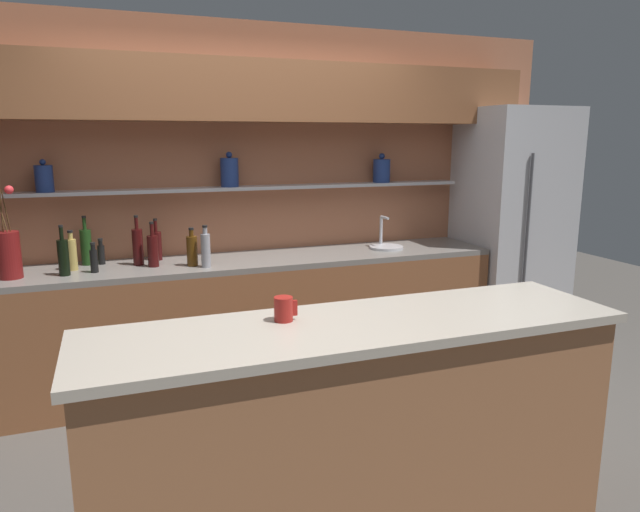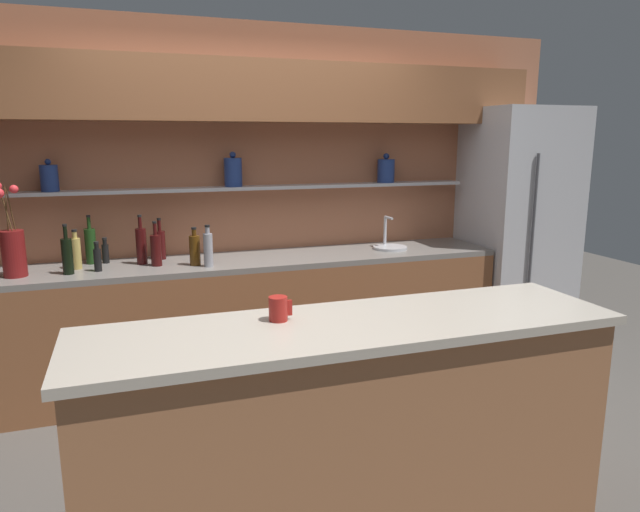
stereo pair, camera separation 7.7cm
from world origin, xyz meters
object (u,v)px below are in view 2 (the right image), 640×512
Objects in this scene: flower_vase at (13,248)px; coffee_mug at (278,309)px; bottle_spirit_9 at (76,252)px; bottle_wine_7 at (141,245)px; bottle_wine_1 at (156,249)px; bottle_wine_6 at (91,245)px; sink_fixture at (390,245)px; bottle_sauce_0 at (105,252)px; bottle_wine_3 at (160,244)px; bottle_spirit_4 at (195,250)px; bottle_wine_8 at (67,255)px; bottle_spirit_5 at (208,249)px; bottle_sauce_2 at (97,258)px; refrigerator at (517,231)px.

flower_vase is 2.10m from coffee_mug.
bottle_wine_7 is at bearing 2.40° from bottle_spirit_9.
bottle_wine_1 is 0.91× the size of bottle_wine_6.
coffee_mug is (0.40, -1.72, 0.04)m from bottle_wine_1.
bottle_wine_7 is at bearing 105.27° from coffee_mug.
sink_fixture reaches higher than bottle_sauce_0.
bottle_wine_3 reaches higher than bottle_spirit_4.
bottle_wine_8 is at bearing -153.87° from bottle_wine_3.
bottle_wine_1 is at bearing -31.69° from bottle_sauce_0.
bottle_spirit_5 is 1.08× the size of bottle_spirit_9.
bottle_wine_3 is at bearing 174.22° from sink_fixture.
bottle_wine_1 is 1.08× the size of bottle_spirit_5.
bottle_spirit_4 is 0.77m from bottle_spirit_9.
bottle_spirit_4 reaches higher than sink_fixture.
sink_fixture is at bearing -1.42° from bottle_wine_7.
bottle_wine_1 is at bearing -8.01° from bottle_spirit_9.
bottle_spirit_9 reaches higher than bottle_sauce_2.
bottle_wine_3 is at bearing 26.13° from bottle_wine_8.
bottle_wine_6 is 2.10m from coffee_mug.
flower_vase is at bearing 126.76° from coffee_mug.
bottle_wine_1 is at bearing 2.40° from flower_vase.
bottle_wine_3 is at bearing 32.58° from bottle_sauce_2.
bottle_sauce_2 is 0.69× the size of bottle_spirit_5.
refrigerator is 2.87m from bottle_wine_3.
bottle_sauce_0 is 0.27m from bottle_wine_7.
bottle_wine_6 is 0.31m from bottle_wine_8.
flower_vase reaches higher than sink_fixture.
bottle_spirit_4 is 0.92× the size of bottle_spirit_5.
flower_vase is 0.77m from bottle_wine_7.
bottle_wine_7 is (0.33, -0.13, 0.00)m from bottle_wine_6.
bottle_spirit_4 is at bearing 0.25° from bottle_wine_8.
flower_vase reaches higher than bottle_spirit_4.
flower_vase is (-3.76, -0.03, 0.10)m from refrigerator.
bottle_spirit_9 is at bearing 179.27° from sink_fixture.
bottle_spirit_4 is (0.62, -0.02, 0.02)m from bottle_sauce_2.
bottle_sauce_0 is 1.74× the size of coffee_mug.
bottle_wine_7 is 3.31× the size of coffee_mug.
bottle_sauce_0 is 2.05m from coffee_mug.
coffee_mug is at bearing -60.10° from bottle_wine_8.
bottle_spirit_9 is (-0.54, -0.15, 0.00)m from bottle_wine_3.
flower_vase is 1.19m from bottle_spirit_5.
bottle_sauce_0 is 0.56× the size of bottle_wine_8.
refrigerator is 2.90m from bottle_wine_1.
bottle_wine_7 is 0.48m from bottle_wine_8.
bottle_spirit_9 is (-3.41, 0.08, 0.03)m from refrigerator.
bottle_wine_7 is at bearing 9.24° from flower_vase.
bottle_sauce_0 is at bearing 36.84° from bottle_spirit_9.
refrigerator is 3.41m from bottle_spirit_9.
bottle_wine_1 is (0.85, 0.04, -0.07)m from flower_vase.
bottle_wine_3 is (0.89, 0.25, -0.07)m from flower_vase.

